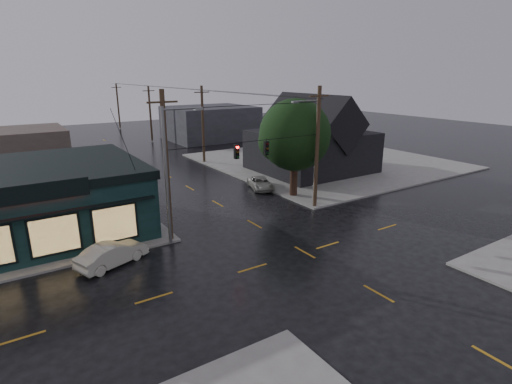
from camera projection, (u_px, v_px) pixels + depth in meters
ground_plane at (305, 252)px, 25.71m from camera, size 160.00×160.00×0.00m
sidewalk_ne at (325, 161)px, 52.21m from camera, size 28.00×28.00×0.15m
pizza_shop at (17, 202)px, 27.52m from camera, size 16.30×12.34×4.90m
ne_building at (312, 133)px, 45.93m from camera, size 12.60×11.60×8.75m
corner_tree at (295, 135)px, 35.84m from camera, size 6.49×6.49×8.87m
utility_pole_nw at (171, 240)px, 27.53m from camera, size 2.00×0.32×10.15m
utility_pole_ne at (314, 207)px, 34.33m from camera, size 2.00×0.32×10.15m
utility_pole_far_a at (204, 163)px, 51.59m from camera, size 2.00×0.32×9.65m
utility_pole_far_b at (152, 141)px, 67.66m from camera, size 2.00×0.32×9.15m
utility_pole_far_c at (120, 128)px, 83.72m from camera, size 2.00×0.32×9.15m
span_signal_assembly at (252, 149)px, 29.35m from camera, size 13.00×0.48×1.23m
streetlight_nw at (171, 245)px, 26.81m from camera, size 5.40×0.30×9.15m
streetlight_ne at (314, 204)px, 35.15m from camera, size 5.40×0.30×9.15m
bg_building_west at (13, 147)px, 49.88m from camera, size 12.00×10.00×4.40m
bg_building_east at (210, 123)px, 69.42m from camera, size 14.00×12.00×5.60m
sedan_cream at (112, 254)px, 23.82m from camera, size 4.54×2.96×1.41m
suv_silver at (261, 183)px, 39.69m from camera, size 3.12×4.54×1.15m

